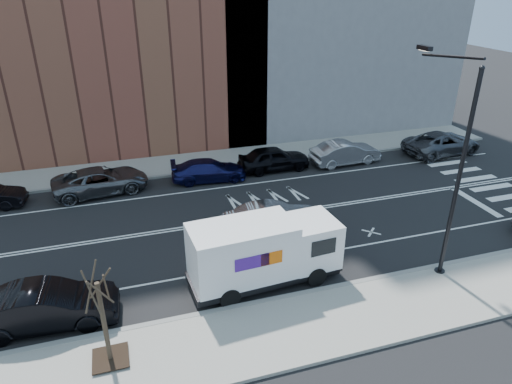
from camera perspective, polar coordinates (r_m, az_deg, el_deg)
ground at (r=24.74m, az=-1.80°, el=-3.45°), size 120.00×120.00×0.00m
sidewalk_near at (r=17.90m, az=6.21°, el=-16.35°), size 44.00×3.60×0.15m
sidewalk_far at (r=32.48m, az=-6.03°, el=3.88°), size 44.00×3.60×0.15m
curb_near at (r=19.15m, az=4.05°, el=-12.94°), size 44.00×0.25×0.17m
curb_far at (r=30.85m, az=-5.34°, el=2.73°), size 44.00×0.25×0.17m
crosswalk at (r=32.43m, az=26.55°, el=1.02°), size 3.00×14.00×0.01m
road_markings at (r=24.74m, az=-1.80°, el=-3.44°), size 40.00×8.60×0.01m
streetlight at (r=20.12m, az=23.39°, el=3.29°), size 0.44×4.02×9.34m
street_tree at (r=16.38m, az=-18.31°, el=-16.07°), size 1.20×1.20×3.75m
fedex_van at (r=19.20m, az=0.94°, el=-7.41°), size 6.58×2.64×2.94m
far_parked_c at (r=28.99m, az=-18.83°, el=1.35°), size 5.85×3.29×1.54m
far_parked_d at (r=29.31m, az=-5.92°, el=2.73°), size 4.91×2.37×1.38m
far_parked_e at (r=30.74m, az=2.25°, el=4.21°), size 4.81×1.96×1.63m
far_parked_f at (r=32.39m, az=11.09°, el=4.86°), size 4.98×1.99×1.61m
far_parked_g at (r=36.30m, az=22.24°, el=5.68°), size 6.12×3.29×1.63m
driving_sedan at (r=22.92m, az=2.30°, el=-3.60°), size 5.12×2.02×1.66m
near_parked_rear_a at (r=19.11m, az=-24.69°, el=-12.89°), size 5.19×2.09×1.68m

